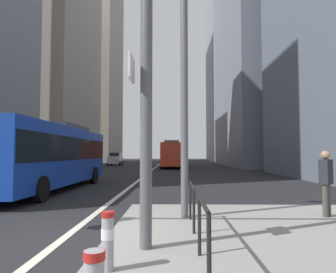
{
  "coord_description": "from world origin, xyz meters",
  "views": [
    {
      "loc": [
        2.37,
        -6.2,
        1.84
      ],
      "look_at": [
        1.67,
        32.88,
        4.0
      ],
      "focal_mm": 32.65,
      "sensor_mm": 36.0,
      "label": 1
    }
  ],
  "objects": [
    {
      "name": "office_tower_right_far",
      "position": [
        17.0,
        67.11,
        21.22
      ],
      "size": [
        10.96,
        23.81,
        42.43
      ],
      "primitive_type": "cube",
      "color": "gray",
      "rests_on": "ground"
    },
    {
      "name": "car_oncoming_mid",
      "position": [
        -6.63,
        40.97,
        0.99
      ],
      "size": [
        2.12,
        4.18,
        1.94
      ],
      "color": "silver",
      "rests_on": "ground"
    },
    {
      "name": "office_tower_left_far",
      "position": [
        -16.0,
        59.53,
        26.05
      ],
      "size": [
        12.04,
        16.01,
        52.1
      ],
      "primitive_type": "cube",
      "color": "gray",
      "rests_on": "ground"
    },
    {
      "name": "car_receding_far",
      "position": [
        3.38,
        46.51,
        0.99
      ],
      "size": [
        2.12,
        4.41,
        1.94
      ],
      "color": "black",
      "rests_on": "ground"
    },
    {
      "name": "city_bus_red_receding",
      "position": [
        2.17,
        33.66,
        1.84
      ],
      "size": [
        2.74,
        11.63,
        3.4
      ],
      "color": "red",
      "rests_on": "ground"
    },
    {
      "name": "office_tower_left_mid",
      "position": [
        -16.0,
        36.74,
        14.63
      ],
      "size": [
        11.73,
        17.73,
        29.26
      ],
      "primitive_type": "cube",
      "color": "gray",
      "rests_on": "ground"
    },
    {
      "name": "pedestrian_waiting",
      "position": [
        6.47,
        2.13,
        1.13
      ],
      "size": [
        0.44,
        0.43,
        1.76
      ],
      "color": "#423D38",
      "rests_on": "median_island"
    },
    {
      "name": "bollard_right",
      "position": [
        1.42,
        -1.72,
        0.62
      ],
      "size": [
        0.2,
        0.2,
        0.84
      ],
      "color": "#99999E",
      "rests_on": "median_island"
    },
    {
      "name": "car_receding_near",
      "position": [
        3.25,
        53.17,
        0.99
      ],
      "size": [
        2.08,
        4.53,
        1.94
      ],
      "color": "maroon",
      "rests_on": "ground"
    },
    {
      "name": "street_lamp_post",
      "position": [
        2.66,
        1.98,
        5.28
      ],
      "size": [
        5.5,
        0.32,
        8.0
      ],
      "color": "#56565B",
      "rests_on": "median_island"
    },
    {
      "name": "lane_centre_line",
      "position": [
        0.0,
        30.0,
        0.01
      ],
      "size": [
        0.2,
        80.0,
        0.01
      ],
      "primitive_type": "cube",
      "color": "beige",
      "rests_on": "ground"
    },
    {
      "name": "car_oncoming_far",
      "position": [
        -7.04,
        20.11,
        0.99
      ],
      "size": [
        2.17,
        4.48,
        1.94
      ],
      "color": "gold",
      "rests_on": "ground"
    },
    {
      "name": "city_bus_blue_oncoming",
      "position": [
        -3.77,
        8.95,
        1.84
      ],
      "size": [
        2.77,
        11.49,
        3.4
      ],
      "color": "#14389E",
      "rests_on": "ground"
    },
    {
      "name": "ground_plane",
      "position": [
        0.0,
        20.0,
        0.0
      ],
      "size": [
        160.0,
        160.0,
        0.0
      ],
      "primitive_type": "plane",
      "color": "black"
    },
    {
      "name": "traffic_signal_gantry",
      "position": [
        -0.15,
        -0.7,
        4.11
      ],
      "size": [
        6.07,
        0.65,
        6.0
      ],
      "color": "#515156",
      "rests_on": "median_island"
    },
    {
      "name": "pedestrian_railing",
      "position": [
        2.8,
        -0.35,
        0.87
      ],
      "size": [
        0.06,
        4.18,
        0.98
      ],
      "color": "black",
      "rests_on": "median_island"
    }
  ]
}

